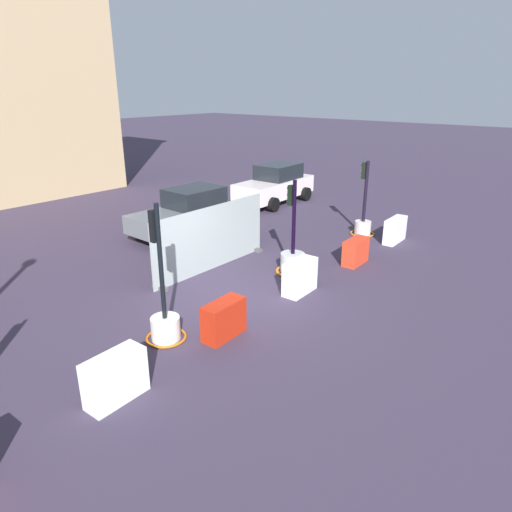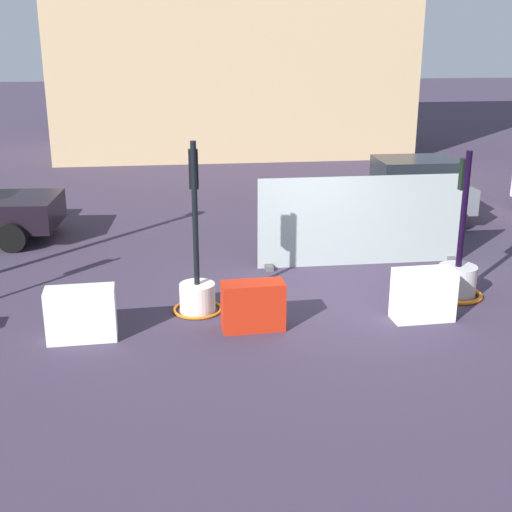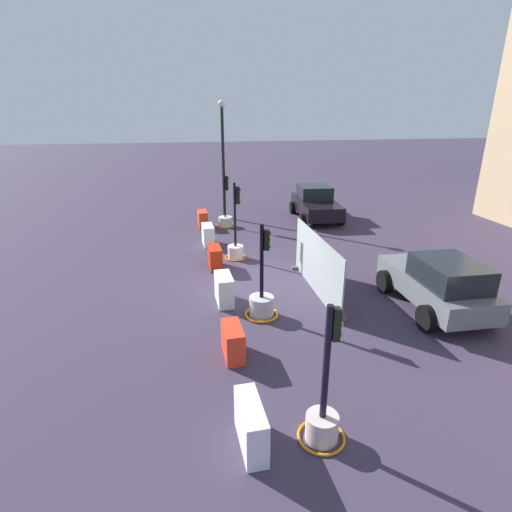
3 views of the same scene
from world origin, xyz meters
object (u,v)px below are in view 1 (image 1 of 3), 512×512
construction_barrier_1 (115,378)px  construction_barrier_4 (356,252)px  car_grey_saloon (187,212)px  construction_barrier_3 (300,277)px  construction_barrier_5 (395,230)px  traffic_light_1 (165,318)px  construction_barrier_2 (224,319)px  car_white_van (275,184)px  traffic_light_3 (363,221)px  traffic_light_2 (292,259)px

construction_barrier_1 → construction_barrier_4: (8.38, -0.02, -0.04)m
car_grey_saloon → construction_barrier_1: bearing=-139.6°
construction_barrier_3 → construction_barrier_5: (5.50, -0.14, -0.02)m
traffic_light_1 → construction_barrier_4: size_ratio=2.97×
traffic_light_1 → construction_barrier_2: size_ratio=2.87×
construction_barrier_4 → car_white_van: (4.59, 6.58, 0.46)m
traffic_light_3 → car_grey_saloon: 6.34m
construction_barrier_3 → car_white_van: bearing=41.3°
car_grey_saloon → construction_barrier_3: bearing=-104.4°
construction_barrier_1 → car_white_van: bearing=26.8°
construction_barrier_5 → construction_barrier_3: bearing=178.5°
traffic_light_1 → traffic_light_3: 9.33m
construction_barrier_1 → car_grey_saloon: bearing=40.4°
car_white_van → traffic_light_3: bearing=-108.5°
car_grey_saloon → car_white_van: 5.87m
construction_barrier_1 → construction_barrier_3: (5.59, 0.08, 0.01)m
construction_barrier_5 → car_grey_saloon: car_grey_saloon is taller
construction_barrier_3 → car_grey_saloon: (1.54, 5.97, 0.38)m
traffic_light_2 → car_white_van: size_ratio=0.63×
traffic_light_2 → construction_barrier_1: (-6.59, -1.03, 0.02)m
construction_barrier_4 → car_grey_saloon: size_ratio=0.25×
construction_barrier_4 → car_grey_saloon: 6.22m
traffic_light_2 → traffic_light_3: bearing=2.2°
construction_barrier_1 → car_white_van: 14.55m
construction_barrier_5 → construction_barrier_2: bearing=179.2°
traffic_light_3 → construction_barrier_5: size_ratio=2.27×
construction_barrier_2 → car_grey_saloon: 7.46m
construction_barrier_2 → car_grey_saloon: bearing=53.7°
construction_barrier_1 → construction_barrier_3: construction_barrier_3 is taller
construction_barrier_1 → construction_barrier_4: size_ratio=1.09×
construction_barrier_1 → car_white_van: (12.98, 6.56, 0.42)m
construction_barrier_5 → car_white_van: 6.89m
construction_barrier_3 → construction_barrier_5: construction_barrier_3 is taller
construction_barrier_2 → construction_barrier_5: (8.38, -0.11, 0.02)m
construction_barrier_4 → construction_barrier_5: bearing=-0.8°
traffic_light_1 → traffic_light_2: 4.74m
traffic_light_3 → construction_barrier_2: size_ratio=2.57×
construction_barrier_4 → car_white_van: car_white_van is taller
traffic_light_1 → construction_barrier_1: (-1.85, -0.94, -0.05)m
traffic_light_1 → traffic_light_2: (4.74, 0.09, -0.08)m
construction_barrier_4 → car_white_van: 8.04m
traffic_light_3 → car_white_van: traffic_light_3 is taller
construction_barrier_3 → car_white_van: 9.83m
car_grey_saloon → traffic_light_1: bearing=-135.9°
construction_barrier_1 → construction_barrier_4: 8.38m
traffic_light_1 → construction_barrier_2: traffic_light_1 is taller
construction_barrier_5 → car_white_van: size_ratio=0.28×
car_white_van → construction_barrier_3: bearing=-138.7°
traffic_light_2 → construction_barrier_3: 1.37m
construction_barrier_2 → construction_barrier_5: construction_barrier_5 is taller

